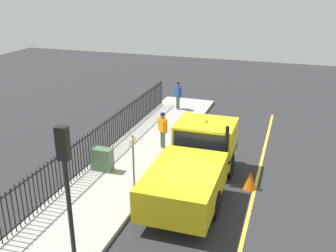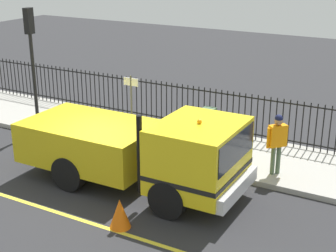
{
  "view_description": "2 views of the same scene",
  "coord_description": "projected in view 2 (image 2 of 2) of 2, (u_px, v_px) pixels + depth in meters",
  "views": [
    {
      "loc": [
        -2.85,
        11.6,
        7.54
      ],
      "look_at": [
        1.96,
        -2.95,
        1.74
      ],
      "focal_mm": 41.65,
      "sensor_mm": 36.0,
      "label": 1
    },
    {
      "loc": [
        -10.05,
        -7.84,
        6.16
      ],
      "look_at": [
        0.93,
        -1.64,
        1.65
      ],
      "focal_mm": 53.6,
      "sensor_mm": 36.0,
      "label": 2
    }
  ],
  "objects": [
    {
      "name": "lane_marking",
      "position": [
        54.0,
        211.0,
        12.38
      ],
      "size": [
        0.12,
        22.02,
        0.01
      ],
      "primitive_type": "cube",
      "color": "yellow",
      "rests_on": "ground"
    },
    {
      "name": "street_sign",
      "position": [
        132.0,
        104.0,
        15.31
      ],
      "size": [
        0.06,
        0.5,
        2.39
      ],
      "color": "#4C4C4C",
      "rests_on": "sidewalk_slab"
    },
    {
      "name": "ground_plane",
      "position": [
        100.0,
        182.0,
        13.95
      ],
      "size": [
        53.82,
        53.82,
        0.0
      ],
      "primitive_type": "plane",
      "color": "#2B2B2D",
      "rests_on": "ground"
    },
    {
      "name": "iron_fence",
      "position": [
        182.0,
        105.0,
        17.61
      ],
      "size": [
        0.04,
        20.83,
        1.53
      ],
      "color": "black",
      "rests_on": "sidewalk_slab"
    },
    {
      "name": "work_truck",
      "position": [
        146.0,
        148.0,
        13.16
      ],
      "size": [
        2.45,
        6.34,
        2.46
      ],
      "rotation": [
        0.0,
        0.0,
        3.15
      ],
      "color": "yellow",
      "rests_on": "ground"
    },
    {
      "name": "utility_cabinet",
      "position": [
        206.0,
        124.0,
        16.63
      ],
      "size": [
        0.85,
        0.43,
        0.96
      ],
      "primitive_type": "cube",
      "color": "#4C6B4C",
      "rests_on": "sidewalk_slab"
    },
    {
      "name": "sidewalk_slab",
      "position": [
        163.0,
        140.0,
        16.77
      ],
      "size": [
        3.19,
        24.46,
        0.15
      ],
      "primitive_type": "cube",
      "color": "#A3A099",
      "rests_on": "ground"
    },
    {
      "name": "traffic_light_near",
      "position": [
        31.0,
        45.0,
        16.7
      ],
      "size": [
        0.32,
        0.24,
        4.16
      ],
      "rotation": [
        0.0,
        0.0,
        3.25
      ],
      "color": "black",
      "rests_on": "sidewalk_slab"
    },
    {
      "name": "worker_standing",
      "position": [
        277.0,
        138.0,
        13.76
      ],
      "size": [
        0.52,
        0.49,
        1.74
      ],
      "rotation": [
        0.0,
        0.0,
        2.42
      ],
      "color": "orange",
      "rests_on": "sidewalk_slab"
    },
    {
      "name": "traffic_cone",
      "position": [
        120.0,
        213.0,
        11.58
      ],
      "size": [
        0.5,
        0.5,
        0.72
      ],
      "primitive_type": "cone",
      "color": "orange",
      "rests_on": "ground"
    }
  ]
}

